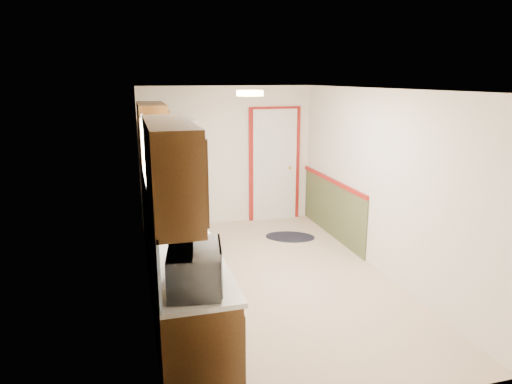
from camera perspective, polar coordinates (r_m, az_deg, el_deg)
room_shell at (r=5.61m, az=1.72°, el=0.41°), size 3.20×5.20×2.52m
kitchen_run at (r=5.22m, az=-10.46°, el=-5.34°), size 0.63×4.00×2.20m
back_wall_trim at (r=8.03m, az=3.83°, el=2.29°), size 1.12×2.30×2.08m
ceiling_fixture at (r=5.18m, az=-0.76°, el=12.25°), size 0.30×0.30×0.06m
microwave at (r=3.56m, az=-7.64°, el=-8.87°), size 0.42×0.64×0.41m
refrigerator at (r=7.45m, az=-10.53°, el=1.62°), size 0.83×0.81×1.90m
rug at (r=7.50m, az=4.28°, el=-5.60°), size 0.94×0.79×0.01m
cooktop at (r=6.81m, az=-11.45°, el=0.41°), size 0.50×0.60×0.02m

